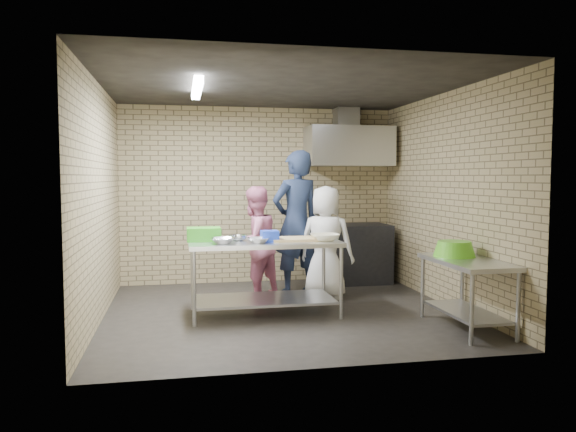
% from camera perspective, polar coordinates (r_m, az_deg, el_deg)
% --- Properties ---
extents(floor, '(4.20, 4.20, 0.00)m').
position_cam_1_polar(floor, '(6.76, -0.51, -9.90)').
color(floor, black).
rests_on(floor, ground).
extents(ceiling, '(4.20, 4.20, 0.00)m').
position_cam_1_polar(ceiling, '(6.65, -0.53, 13.31)').
color(ceiling, black).
rests_on(ceiling, ground).
extents(back_wall, '(4.20, 0.06, 2.70)m').
position_cam_1_polar(back_wall, '(8.54, -3.00, 2.17)').
color(back_wall, tan).
rests_on(back_wall, ground).
extents(front_wall, '(4.20, 0.06, 2.70)m').
position_cam_1_polar(front_wall, '(4.62, 4.06, 0.56)').
color(front_wall, tan).
rests_on(front_wall, ground).
extents(left_wall, '(0.06, 4.00, 2.70)m').
position_cam_1_polar(left_wall, '(6.52, -18.99, 1.37)').
color(left_wall, tan).
rests_on(left_wall, ground).
extents(right_wall, '(0.06, 4.00, 2.70)m').
position_cam_1_polar(right_wall, '(7.26, 16.02, 1.68)').
color(right_wall, tan).
rests_on(right_wall, ground).
extents(prep_table, '(1.76, 0.88, 0.88)m').
position_cam_1_polar(prep_table, '(6.56, -2.48, -6.39)').
color(prep_table, silver).
rests_on(prep_table, floor).
extents(side_counter, '(0.60, 1.20, 0.75)m').
position_cam_1_polar(side_counter, '(6.27, 18.01, -7.70)').
color(side_counter, silver).
rests_on(side_counter, floor).
extents(stove, '(1.20, 0.70, 0.90)m').
position_cam_1_polar(stove, '(8.58, 6.35, -3.88)').
color(stove, black).
rests_on(stove, floor).
extents(range_hood, '(1.30, 0.60, 0.60)m').
position_cam_1_polar(range_hood, '(8.56, 6.33, 7.18)').
color(range_hood, silver).
rests_on(range_hood, back_wall).
extents(hood_duct, '(0.35, 0.30, 0.30)m').
position_cam_1_polar(hood_duct, '(8.73, 6.06, 10.08)').
color(hood_duct, '#A5A8AD').
rests_on(hood_duct, back_wall).
extents(wall_shelf, '(0.80, 0.20, 0.04)m').
position_cam_1_polar(wall_shelf, '(8.82, 7.82, 5.90)').
color(wall_shelf, '#3F2B19').
rests_on(wall_shelf, back_wall).
extents(fluorescent_fixture, '(0.10, 1.25, 0.08)m').
position_cam_1_polar(fluorescent_fixture, '(6.53, -9.41, 12.89)').
color(fluorescent_fixture, white).
rests_on(fluorescent_fixture, ceiling).
extents(green_crate, '(0.39, 0.29, 0.16)m').
position_cam_1_polar(green_crate, '(6.54, -8.72, -1.88)').
color(green_crate, green).
rests_on(green_crate, prep_table).
extents(blue_tub, '(0.20, 0.20, 0.13)m').
position_cam_1_polar(blue_tub, '(6.40, -1.91, -2.10)').
color(blue_tub, blue).
rests_on(blue_tub, prep_table).
extents(cutting_board, '(0.54, 0.41, 0.03)m').
position_cam_1_polar(cutting_board, '(6.54, 0.57, -2.40)').
color(cutting_board, tan).
rests_on(cutting_board, prep_table).
extents(mixing_bowl_a, '(0.29, 0.29, 0.07)m').
position_cam_1_polar(mixing_bowl_a, '(6.24, -6.76, -2.56)').
color(mixing_bowl_a, '#B1B3B8').
rests_on(mixing_bowl_a, prep_table).
extents(mixing_bowl_b, '(0.22, 0.22, 0.07)m').
position_cam_1_polar(mixing_bowl_b, '(6.51, -5.17, -2.28)').
color(mixing_bowl_b, '#B1B4B8').
rests_on(mixing_bowl_b, prep_table).
extents(mixing_bowl_c, '(0.27, 0.27, 0.06)m').
position_cam_1_polar(mixing_bowl_c, '(6.27, -3.09, -2.53)').
color(mixing_bowl_c, silver).
rests_on(mixing_bowl_c, prep_table).
extents(ceramic_bowl, '(0.35, 0.35, 0.08)m').
position_cam_1_polar(ceramic_bowl, '(6.49, 3.84, -2.21)').
color(ceramic_bowl, beige).
rests_on(ceramic_bowl, prep_table).
extents(green_basin, '(0.46, 0.46, 0.17)m').
position_cam_1_polar(green_basin, '(6.40, 16.85, -3.26)').
color(green_basin, '#59C626').
rests_on(green_basin, side_counter).
extents(bottle_red, '(0.07, 0.07, 0.18)m').
position_cam_1_polar(bottle_red, '(8.75, 6.27, 6.65)').
color(bottle_red, '#B22619').
rests_on(bottle_red, wall_shelf).
extents(man_navy, '(0.84, 0.69, 2.00)m').
position_cam_1_polar(man_navy, '(7.64, 0.86, -0.68)').
color(man_navy, black).
rests_on(man_navy, floor).
extents(woman_pink, '(0.93, 0.88, 1.51)m').
position_cam_1_polar(woman_pink, '(7.33, -3.50, -2.81)').
color(woman_pink, '#BF6585').
rests_on(woman_pink, floor).
extents(woman_white, '(0.88, 0.79, 1.51)m').
position_cam_1_polar(woman_white, '(7.40, 3.95, -2.73)').
color(woman_white, silver).
rests_on(woman_white, floor).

